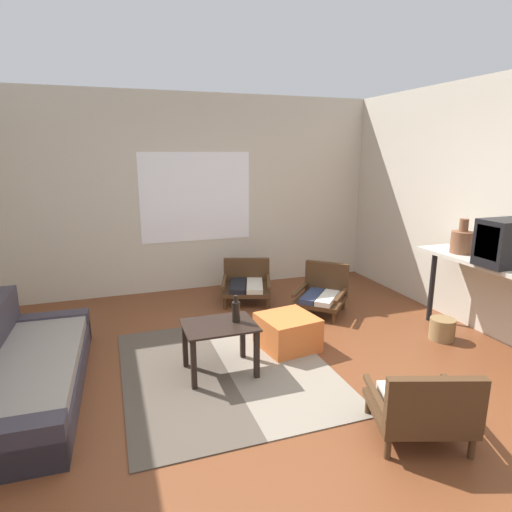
{
  "coord_description": "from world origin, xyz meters",
  "views": [
    {
      "loc": [
        -1.17,
        -2.92,
        1.93
      ],
      "look_at": [
        0.21,
        1.06,
        0.9
      ],
      "focal_mm": 30.12,
      "sensor_mm": 36.0,
      "label": 1
    }
  ],
  "objects_px": {
    "coffee_table": "(220,335)",
    "clay_vase": "(462,241)",
    "armchair_striped_foreground": "(423,407)",
    "console_shelf": "(487,271)",
    "wicker_basket": "(442,329)",
    "armchair_corner": "(322,292)",
    "crt_television": "(507,243)",
    "glass_bottle": "(236,311)",
    "ottoman_orange": "(287,332)",
    "armchair_by_window": "(246,282)",
    "couch": "(21,373)"
  },
  "relations": [
    {
      "from": "armchair_by_window",
      "to": "glass_bottle",
      "type": "bearing_deg",
      "value": -110.68
    },
    {
      "from": "crt_television",
      "to": "wicker_basket",
      "type": "distance_m",
      "value": 1.11
    },
    {
      "from": "armchair_by_window",
      "to": "clay_vase",
      "type": "relative_size",
      "value": 2.21
    },
    {
      "from": "wicker_basket",
      "to": "ottoman_orange",
      "type": "bearing_deg",
      "value": 167.82
    },
    {
      "from": "ottoman_orange",
      "to": "couch",
      "type": "bearing_deg",
      "value": -177.61
    },
    {
      "from": "armchair_striped_foreground",
      "to": "armchair_corner",
      "type": "height_order",
      "value": "armchair_corner"
    },
    {
      "from": "clay_vase",
      "to": "glass_bottle",
      "type": "height_order",
      "value": "clay_vase"
    },
    {
      "from": "couch",
      "to": "wicker_basket",
      "type": "bearing_deg",
      "value": -3.59
    },
    {
      "from": "console_shelf",
      "to": "wicker_basket",
      "type": "height_order",
      "value": "console_shelf"
    },
    {
      "from": "ottoman_orange",
      "to": "clay_vase",
      "type": "height_order",
      "value": "clay_vase"
    },
    {
      "from": "coffee_table",
      "to": "clay_vase",
      "type": "xyz_separation_m",
      "value": [
        2.63,
        0.03,
        0.66
      ]
    },
    {
      "from": "wicker_basket",
      "to": "armchair_corner",
      "type": "bearing_deg",
      "value": 124.71
    },
    {
      "from": "armchair_by_window",
      "to": "armchair_corner",
      "type": "relative_size",
      "value": 0.99
    },
    {
      "from": "armchair_striped_foreground",
      "to": "ottoman_orange",
      "type": "height_order",
      "value": "armchair_striped_foreground"
    },
    {
      "from": "glass_bottle",
      "to": "ottoman_orange",
      "type": "bearing_deg",
      "value": 22.5
    },
    {
      "from": "coffee_table",
      "to": "armchair_corner",
      "type": "distance_m",
      "value": 1.91
    },
    {
      "from": "couch",
      "to": "wicker_basket",
      "type": "relative_size",
      "value": 8.12
    },
    {
      "from": "crt_television",
      "to": "glass_bottle",
      "type": "relative_size",
      "value": 2.1
    },
    {
      "from": "coffee_table",
      "to": "console_shelf",
      "type": "distance_m",
      "value": 2.68
    },
    {
      "from": "wicker_basket",
      "to": "couch",
      "type": "bearing_deg",
      "value": 176.41
    },
    {
      "from": "wicker_basket",
      "to": "glass_bottle",
      "type": "bearing_deg",
      "value": 177.5
    },
    {
      "from": "armchair_striped_foreground",
      "to": "clay_vase",
      "type": "distance_m",
      "value": 2.24
    },
    {
      "from": "armchair_corner",
      "to": "ottoman_orange",
      "type": "distance_m",
      "value": 1.15
    },
    {
      "from": "console_shelf",
      "to": "crt_television",
      "type": "bearing_deg",
      "value": -90.97
    },
    {
      "from": "armchair_corner",
      "to": "crt_television",
      "type": "bearing_deg",
      "value": -56.41
    },
    {
      "from": "ottoman_orange",
      "to": "wicker_basket",
      "type": "xyz_separation_m",
      "value": [
        1.62,
        -0.35,
        -0.05
      ]
    },
    {
      "from": "armchair_corner",
      "to": "console_shelf",
      "type": "distance_m",
      "value": 1.83
    },
    {
      "from": "coffee_table",
      "to": "armchair_striped_foreground",
      "type": "relative_size",
      "value": 0.81
    },
    {
      "from": "armchair_by_window",
      "to": "armchair_corner",
      "type": "height_order",
      "value": "armchair_corner"
    },
    {
      "from": "armchair_striped_foreground",
      "to": "glass_bottle",
      "type": "relative_size",
      "value": 3.2
    },
    {
      "from": "coffee_table",
      "to": "clay_vase",
      "type": "height_order",
      "value": "clay_vase"
    },
    {
      "from": "wicker_basket",
      "to": "coffee_table",
      "type": "bearing_deg",
      "value": 177.95
    },
    {
      "from": "crt_television",
      "to": "glass_bottle",
      "type": "distance_m",
      "value": 2.58
    },
    {
      "from": "console_shelf",
      "to": "crt_television",
      "type": "height_order",
      "value": "crt_television"
    },
    {
      "from": "armchair_by_window",
      "to": "armchair_corner",
      "type": "bearing_deg",
      "value": -42.45
    },
    {
      "from": "ottoman_orange",
      "to": "crt_television",
      "type": "bearing_deg",
      "value": -22.4
    },
    {
      "from": "armchair_striped_foreground",
      "to": "ottoman_orange",
      "type": "bearing_deg",
      "value": 99.96
    },
    {
      "from": "coffee_table",
      "to": "couch",
      "type": "bearing_deg",
      "value": 174.13
    },
    {
      "from": "armchair_corner",
      "to": "couch",
      "type": "bearing_deg",
      "value": -164.06
    },
    {
      "from": "couch",
      "to": "glass_bottle",
      "type": "relative_size",
      "value": 8.68
    },
    {
      "from": "armchair_by_window",
      "to": "ottoman_orange",
      "type": "height_order",
      "value": "armchair_by_window"
    },
    {
      "from": "armchair_striped_foreground",
      "to": "glass_bottle",
      "type": "distance_m",
      "value": 1.67
    },
    {
      "from": "coffee_table",
      "to": "clay_vase",
      "type": "distance_m",
      "value": 2.71
    },
    {
      "from": "ottoman_orange",
      "to": "clay_vase",
      "type": "bearing_deg",
      "value": -7.12
    },
    {
      "from": "armchair_by_window",
      "to": "console_shelf",
      "type": "distance_m",
      "value": 2.82
    },
    {
      "from": "armchair_striped_foreground",
      "to": "armchair_corner",
      "type": "distance_m",
      "value": 2.5
    },
    {
      "from": "ottoman_orange",
      "to": "console_shelf",
      "type": "height_order",
      "value": "console_shelf"
    },
    {
      "from": "armchair_corner",
      "to": "wicker_basket",
      "type": "distance_m",
      "value": 1.42
    },
    {
      "from": "console_shelf",
      "to": "armchair_corner",
      "type": "bearing_deg",
      "value": 127.08
    },
    {
      "from": "coffee_table",
      "to": "ottoman_orange",
      "type": "bearing_deg",
      "value": 19.06
    }
  ]
}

